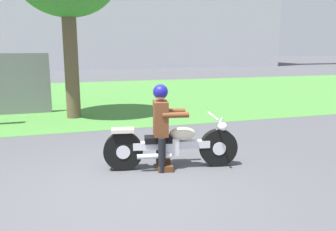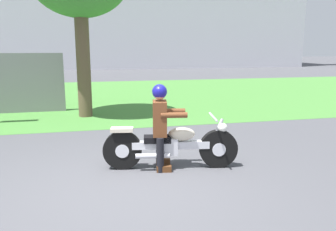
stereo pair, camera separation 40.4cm
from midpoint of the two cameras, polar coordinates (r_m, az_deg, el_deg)
ground at (r=4.97m, az=-8.03°, el=-12.30°), size 120.00×120.00×0.00m
grass_verge at (r=14.37m, az=-14.28°, el=3.04°), size 60.00×12.00×0.01m
motorcycle_lead at (r=5.68m, az=-1.37°, el=-4.95°), size 2.21×0.72×0.88m
rider_lead at (r=5.56m, az=-3.12°, el=-0.79°), size 0.60×0.52×1.40m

